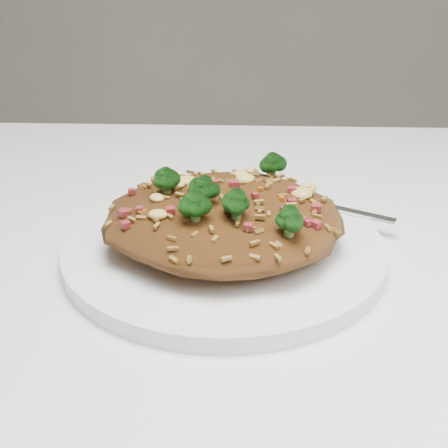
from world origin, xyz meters
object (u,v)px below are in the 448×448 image
(fried_rice, at_px, (224,210))
(plate, at_px, (224,248))
(dining_table, at_px, (80,382))
(fork, at_px, (315,204))

(fried_rice, bearing_deg, plate, 105.75)
(dining_table, xyz_separation_m, plate, (0.12, 0.05, 0.10))
(fried_rice, xyz_separation_m, fork, (0.08, 0.07, -0.03))
(dining_table, height_order, fried_rice, fried_rice)
(dining_table, bearing_deg, fried_rice, 24.00)
(dining_table, height_order, fork, fork)
(dining_table, xyz_separation_m, fork, (0.19, 0.12, 0.11))
(fried_rice, bearing_deg, fork, 41.64)
(dining_table, xyz_separation_m, fried_rice, (0.12, 0.05, 0.13))
(plate, relative_size, fork, 1.71)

